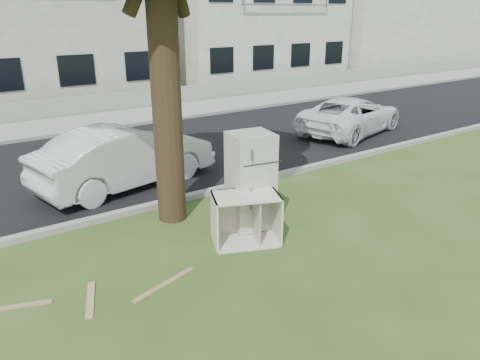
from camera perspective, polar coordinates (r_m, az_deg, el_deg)
ground at (r=8.12m, az=0.19°, el=-8.31°), size 120.00×120.00×0.00m
road at (r=13.12m, az=-14.98°, el=2.26°), size 120.00×7.00×0.01m
kerb_near at (r=10.03m, az=-7.85°, el=-2.77°), size 120.00×0.18×0.12m
kerb_far at (r=16.40m, az=-19.35°, el=5.29°), size 120.00×0.18×0.12m
sidewalk at (r=17.77m, az=-20.67°, el=6.21°), size 120.00×2.80×0.01m
low_wall at (r=19.23m, az=-22.05°, el=8.06°), size 120.00×0.15×0.70m
townhouse_center at (r=23.72m, az=-26.11°, el=17.79°), size 11.22×8.16×7.44m
townhouse_right at (r=28.37m, az=-0.16°, el=19.14°), size 10.20×8.16×6.84m
filler_right at (r=38.41m, az=17.79°, el=18.14°), size 16.00×9.00×6.40m
fridge at (r=8.52m, az=1.29°, el=-0.19°), size 0.85×0.81×1.82m
cabinet at (r=8.14m, az=0.72°, el=-4.74°), size 1.32×1.09×0.89m
plank_a at (r=7.21m, az=-9.20°, el=-12.44°), size 1.15×0.43×0.02m
plank_b at (r=7.34m, az=-25.37°, el=-13.72°), size 0.85×0.37×0.02m
plank_c at (r=7.12m, az=-17.77°, el=-13.70°), size 0.41×0.89×0.02m
car_center at (r=11.04m, az=-13.76°, el=2.83°), size 4.45×2.30×1.40m
car_right at (r=15.95m, az=13.38°, el=7.68°), size 4.64×3.00×1.19m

